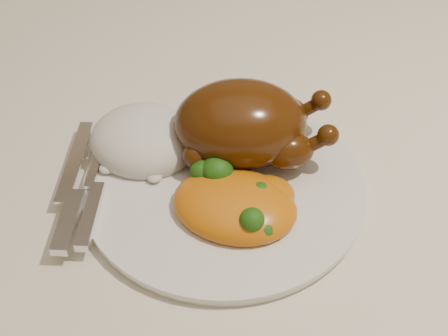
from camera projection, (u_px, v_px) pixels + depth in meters
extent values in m
cube|color=brown|center=(346.00, 177.00, 0.69)|extent=(1.60, 0.90, 0.04)
cube|color=beige|center=(349.00, 162.00, 0.68)|extent=(1.72, 1.02, 0.01)
cube|color=beige|center=(270.00, 0.00, 1.10)|extent=(1.72, 0.01, 0.18)
cylinder|color=silver|center=(224.00, 186.00, 0.64)|extent=(0.35, 0.35, 0.01)
ellipsoid|color=#4A2408|center=(240.00, 124.00, 0.63)|extent=(0.15, 0.12, 0.09)
ellipsoid|color=#4A2408|center=(231.00, 112.00, 0.62)|extent=(0.07, 0.05, 0.04)
ellipsoid|color=#4A2408|center=(288.00, 150.00, 0.62)|extent=(0.05, 0.04, 0.04)
sphere|color=#4A2408|center=(328.00, 135.00, 0.61)|extent=(0.02, 0.02, 0.02)
ellipsoid|color=#4A2408|center=(284.00, 115.00, 0.66)|extent=(0.05, 0.04, 0.04)
sphere|color=#4A2408|center=(321.00, 100.00, 0.65)|extent=(0.02, 0.02, 0.02)
sphere|color=#4A2408|center=(196.00, 155.00, 0.62)|extent=(0.03, 0.03, 0.03)
sphere|color=#4A2408|center=(198.00, 115.00, 0.67)|extent=(0.03, 0.03, 0.03)
ellipsoid|color=silver|center=(145.00, 140.00, 0.66)|extent=(0.15, 0.14, 0.06)
ellipsoid|color=orange|center=(235.00, 205.00, 0.60)|extent=(0.15, 0.13, 0.04)
ellipsoid|color=orange|center=(266.00, 195.00, 0.61)|extent=(0.06, 0.05, 0.03)
ellipsoid|color=#133F0A|center=(255.00, 223.00, 0.57)|extent=(0.02, 0.02, 0.02)
ellipsoid|color=#133F0A|center=(219.00, 224.00, 0.58)|extent=(0.02, 0.02, 0.02)
ellipsoid|color=#133F0A|center=(242.00, 207.00, 0.59)|extent=(0.02, 0.02, 0.02)
ellipsoid|color=#133F0A|center=(259.00, 195.00, 0.60)|extent=(0.03, 0.03, 0.03)
ellipsoid|color=#133F0A|center=(203.00, 172.00, 0.62)|extent=(0.03, 0.03, 0.03)
ellipsoid|color=#133F0A|center=(217.00, 171.00, 0.61)|extent=(0.03, 0.03, 0.03)
ellipsoid|color=#133F0A|center=(252.00, 219.00, 0.56)|extent=(0.02, 0.02, 0.02)
ellipsoid|color=#133F0A|center=(264.00, 229.00, 0.57)|extent=(0.02, 0.02, 0.02)
cube|color=silver|center=(75.00, 160.00, 0.65)|extent=(0.03, 0.12, 0.00)
cube|color=silver|center=(68.00, 221.00, 0.59)|extent=(0.03, 0.08, 0.01)
cube|color=silver|center=(90.00, 215.00, 0.59)|extent=(0.03, 0.08, 0.01)
cube|color=silver|center=(94.00, 158.00, 0.65)|extent=(0.03, 0.09, 0.00)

